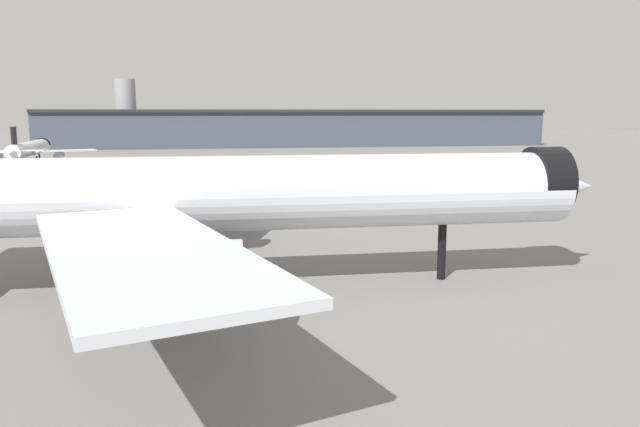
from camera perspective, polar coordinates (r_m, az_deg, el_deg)
name	(u,v)px	position (r m, az deg, el deg)	size (l,w,h in m)	color
ground	(224,297)	(48.97, -9.00, -7.72)	(900.00, 900.00, 0.00)	slate
airliner_near_gate	(219,196)	(49.49, -9.51, 1.67)	(65.52, 59.54, 17.66)	silver
airliner_far_taxiway	(29,149)	(177.01, -25.65, 5.48)	(33.93, 37.61, 10.96)	silver
terminal_building	(296,128)	(259.28, -2.23, 8.07)	(211.02, 48.06, 27.43)	#3D4756
baggage_tug_wing	(235,207)	(87.88, -8.03, 0.62)	(2.46, 3.47, 1.85)	black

